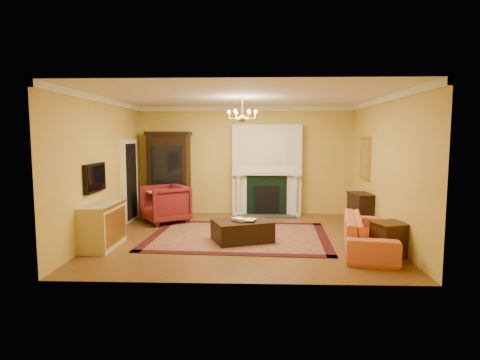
{
  "coord_description": "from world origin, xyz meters",
  "views": [
    {
      "loc": [
        0.26,
        -8.5,
        2.17
      ],
      "look_at": [
        -0.06,
        0.3,
        1.22
      ],
      "focal_mm": 30.0,
      "sensor_mm": 36.0,
      "label": 1
    }
  ],
  "objects_px": {
    "china_cabinet": "(169,175)",
    "leather_ottoman": "(242,231)",
    "commode": "(102,226)",
    "coral_sofa": "(369,228)",
    "console_table": "(361,212)",
    "end_table": "(389,240)",
    "wingback_armchair": "(165,202)",
    "pedestal_table": "(156,204)"
  },
  "relations": [
    {
      "from": "leather_ottoman",
      "to": "wingback_armchair",
      "type": "bearing_deg",
      "value": 117.44
    },
    {
      "from": "china_cabinet",
      "to": "console_table",
      "type": "relative_size",
      "value": 2.7
    },
    {
      "from": "end_table",
      "to": "leather_ottoman",
      "type": "xyz_separation_m",
      "value": [
        -2.71,
        0.93,
        -0.07
      ]
    },
    {
      "from": "wingback_armchair",
      "to": "end_table",
      "type": "xyz_separation_m",
      "value": [
        4.72,
        -2.72,
        -0.23
      ]
    },
    {
      "from": "china_cabinet",
      "to": "wingback_armchair",
      "type": "xyz_separation_m",
      "value": [
        0.11,
        -1.04,
        -0.58
      ]
    },
    {
      "from": "commode",
      "to": "console_table",
      "type": "bearing_deg",
      "value": 18.74
    },
    {
      "from": "pedestal_table",
      "to": "leather_ottoman",
      "type": "height_order",
      "value": "pedestal_table"
    },
    {
      "from": "commode",
      "to": "wingback_armchair",
      "type": "bearing_deg",
      "value": 73.35
    },
    {
      "from": "pedestal_table",
      "to": "end_table",
      "type": "height_order",
      "value": "pedestal_table"
    },
    {
      "from": "wingback_armchair",
      "to": "commode",
      "type": "xyz_separation_m",
      "value": [
        -0.73,
        -2.32,
        -0.09
      ]
    },
    {
      "from": "wingback_armchair",
      "to": "leather_ottoman",
      "type": "xyz_separation_m",
      "value": [
        2.01,
        -1.79,
        -0.29
      ]
    },
    {
      "from": "pedestal_table",
      "to": "leather_ottoman",
      "type": "relative_size",
      "value": 0.68
    },
    {
      "from": "china_cabinet",
      "to": "pedestal_table",
      "type": "xyz_separation_m",
      "value": [
        -0.17,
        -0.85,
        -0.66
      ]
    },
    {
      "from": "end_table",
      "to": "leather_ottoman",
      "type": "height_order",
      "value": "end_table"
    },
    {
      "from": "commode",
      "to": "console_table",
      "type": "relative_size",
      "value": 1.41
    },
    {
      "from": "china_cabinet",
      "to": "console_table",
      "type": "xyz_separation_m",
      "value": [
        4.89,
        -1.58,
        -0.7
      ]
    },
    {
      "from": "china_cabinet",
      "to": "commode",
      "type": "distance_m",
      "value": 3.49
    },
    {
      "from": "console_table",
      "to": "leather_ottoman",
      "type": "height_order",
      "value": "console_table"
    },
    {
      "from": "coral_sofa",
      "to": "end_table",
      "type": "distance_m",
      "value": 0.48
    },
    {
      "from": "coral_sofa",
      "to": "end_table",
      "type": "height_order",
      "value": "coral_sofa"
    },
    {
      "from": "console_table",
      "to": "pedestal_table",
      "type": "bearing_deg",
      "value": 163.11
    },
    {
      "from": "china_cabinet",
      "to": "console_table",
      "type": "bearing_deg",
      "value": -13.38
    },
    {
      "from": "coral_sofa",
      "to": "end_table",
      "type": "bearing_deg",
      "value": -133.03
    },
    {
      "from": "wingback_armchair",
      "to": "end_table",
      "type": "distance_m",
      "value": 5.45
    },
    {
      "from": "china_cabinet",
      "to": "end_table",
      "type": "xyz_separation_m",
      "value": [
        4.83,
        -3.76,
        -0.81
      ]
    },
    {
      "from": "china_cabinet",
      "to": "leather_ottoman",
      "type": "height_order",
      "value": "china_cabinet"
    },
    {
      "from": "commode",
      "to": "coral_sofa",
      "type": "xyz_separation_m",
      "value": [
        5.18,
        -0.03,
        0.01
      ]
    },
    {
      "from": "wingback_armchair",
      "to": "leather_ottoman",
      "type": "distance_m",
      "value": 2.71
    },
    {
      "from": "commode",
      "to": "leather_ottoman",
      "type": "height_order",
      "value": "commode"
    },
    {
      "from": "wingback_armchair",
      "to": "pedestal_table",
      "type": "distance_m",
      "value": 0.35
    },
    {
      "from": "wingback_armchair",
      "to": "console_table",
      "type": "relative_size",
      "value": 1.28
    },
    {
      "from": "wingback_armchair",
      "to": "coral_sofa",
      "type": "height_order",
      "value": "wingback_armchair"
    },
    {
      "from": "pedestal_table",
      "to": "wingback_armchair",
      "type": "bearing_deg",
      "value": -35.11
    },
    {
      "from": "wingback_armchair",
      "to": "console_table",
      "type": "distance_m",
      "value": 4.81
    },
    {
      "from": "wingback_armchair",
      "to": "coral_sofa",
      "type": "xyz_separation_m",
      "value": [
        4.46,
        -2.35,
        -0.08
      ]
    },
    {
      "from": "coral_sofa",
      "to": "leather_ottoman",
      "type": "distance_m",
      "value": 2.52
    },
    {
      "from": "china_cabinet",
      "to": "end_table",
      "type": "relative_size",
      "value": 3.71
    },
    {
      "from": "coral_sofa",
      "to": "leather_ottoman",
      "type": "relative_size",
      "value": 1.96
    },
    {
      "from": "china_cabinet",
      "to": "commode",
      "type": "relative_size",
      "value": 1.91
    },
    {
      "from": "wingback_armchair",
      "to": "end_table",
      "type": "bearing_deg",
      "value": 25.37
    },
    {
      "from": "china_cabinet",
      "to": "coral_sofa",
      "type": "distance_m",
      "value": 5.72
    },
    {
      "from": "pedestal_table",
      "to": "coral_sofa",
      "type": "distance_m",
      "value": 5.38
    }
  ]
}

